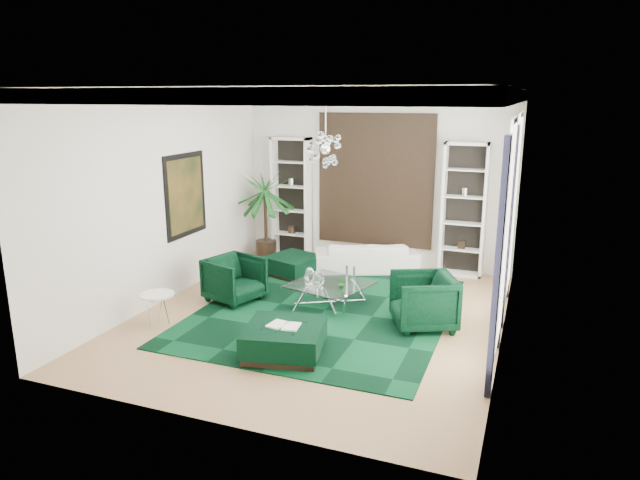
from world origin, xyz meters
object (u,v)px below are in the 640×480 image
at_px(coffee_table, 330,295).
at_px(ottoman_front, 285,340).
at_px(sofa, 366,257).
at_px(palm, 265,204).
at_px(armchair_left, 235,279).
at_px(side_table, 158,310).
at_px(armchair_right, 423,301).
at_px(ottoman_side, 293,266).

height_order(coffee_table, ottoman_front, ottoman_front).
relative_size(sofa, palm, 0.84).
bearing_deg(ottoman_front, armchair_left, 135.81).
xyz_separation_m(ottoman_front, side_table, (-2.40, 0.25, 0.05)).
bearing_deg(palm, ottoman_front, -60.95).
bearing_deg(side_table, armchair_left, 68.20).
distance_m(armchair_left, palm, 2.97).
bearing_deg(side_table, armchair_right, 20.10).
bearing_deg(ottoman_front, sofa, 90.65).
xyz_separation_m(armchair_left, ottoman_side, (0.40, 1.80, -0.20)).
relative_size(armchair_left, coffee_table, 0.73).
relative_size(sofa, ottoman_front, 1.97).
bearing_deg(coffee_table, ottoman_front, -88.64).
xyz_separation_m(armchair_right, ottoman_side, (-3.10, 1.80, -0.24)).
relative_size(ottoman_front, side_table, 1.98).
xyz_separation_m(ottoman_front, palm, (-2.50, 4.50, 1.08)).
xyz_separation_m(ottoman_side, palm, (-1.10, 0.95, 1.10)).
height_order(ottoman_side, ottoman_front, ottoman_front).
bearing_deg(palm, side_table, -88.65).
xyz_separation_m(coffee_table, ottoman_front, (0.05, -2.10, 0.01)).
distance_m(ottoman_side, palm, 1.82).
distance_m(armchair_left, ottoman_side, 1.86).
bearing_deg(ottoman_front, coffee_table, 91.36).
relative_size(armchair_right, coffee_table, 0.78).
xyz_separation_m(armchair_right, ottoman_front, (-1.70, -1.75, -0.23)).
xyz_separation_m(sofa, ottoman_front, (0.05, -4.40, -0.10)).
distance_m(ottoman_front, palm, 5.26).
height_order(sofa, ottoman_side, sofa).
bearing_deg(sofa, ottoman_side, 8.90).
relative_size(armchair_right, side_table, 1.75).
bearing_deg(armchair_right, side_table, -94.74).
bearing_deg(sofa, armchair_right, 100.14).
relative_size(armchair_left, palm, 0.35).
bearing_deg(armchair_left, ottoman_front, -116.83).
distance_m(armchair_left, coffee_table, 1.80).
distance_m(coffee_table, ottoman_front, 2.10).
bearing_deg(palm, sofa, -2.34).
bearing_deg(side_table, coffee_table, 38.21).
xyz_separation_m(armchair_left, palm, (-0.70, 2.75, 0.89)).
relative_size(armchair_right, palm, 0.38).
bearing_deg(armchair_right, armchair_left, -114.83).
relative_size(sofa, ottoman_side, 2.30).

